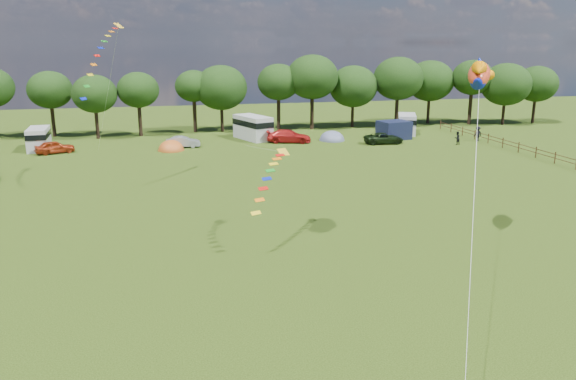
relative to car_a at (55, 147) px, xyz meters
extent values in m
plane|color=black|center=(18.03, -44.03, -0.70)|extent=(180.00, 180.00, 0.00)
cylinder|color=black|center=(-2.00, 12.29, 1.25)|extent=(0.47, 0.47, 3.90)
ellipsoid|color=black|center=(-2.00, 12.29, 5.29)|extent=(5.58, 5.58, 4.74)
cylinder|color=black|center=(3.67, 9.24, 1.08)|extent=(0.44, 0.44, 3.56)
ellipsoid|color=black|center=(3.67, 9.24, 4.94)|extent=(5.56, 5.56, 4.73)
cylinder|color=black|center=(8.94, 10.20, 1.27)|extent=(0.47, 0.47, 3.95)
ellipsoid|color=black|center=(8.94, 10.20, 5.25)|extent=(5.33, 5.33, 4.53)
cylinder|color=black|center=(16.11, 12.00, 1.46)|extent=(0.50, 0.50, 4.33)
ellipsoid|color=black|center=(16.11, 12.00, 5.49)|extent=(4.95, 4.95, 4.21)
cylinder|color=black|center=(19.74, 11.54, 0.95)|extent=(0.43, 0.43, 3.31)
ellipsoid|color=black|center=(19.74, 11.54, 5.25)|extent=(7.03, 7.03, 5.98)
cylinder|color=black|center=(27.69, 11.77, 1.48)|extent=(0.50, 0.50, 4.36)
ellipsoid|color=black|center=(27.69, 11.77, 5.85)|extent=(5.84, 5.84, 4.97)
cylinder|color=black|center=(32.28, 10.89, 1.57)|extent=(0.51, 0.51, 4.55)
ellipsoid|color=black|center=(32.28, 10.89, 6.53)|extent=(7.15, 7.15, 6.08)
cylinder|color=black|center=(38.52, 11.60, 0.90)|extent=(0.42, 0.42, 3.21)
ellipsoid|color=black|center=(38.52, 11.60, 5.09)|extent=(6.90, 6.90, 5.86)
cylinder|color=black|center=(45.01, 10.94, 1.38)|extent=(0.48, 0.48, 4.17)
ellipsoid|color=black|center=(45.01, 10.94, 6.15)|extent=(7.16, 7.16, 6.09)
cylinder|color=black|center=(51.00, 12.86, 1.13)|extent=(0.45, 0.45, 3.66)
ellipsoid|color=black|center=(51.00, 12.86, 5.60)|extent=(7.05, 7.05, 5.99)
cylinder|color=black|center=(56.45, 10.34, 1.62)|extent=(0.52, 0.52, 4.65)
ellipsoid|color=black|center=(56.45, 10.34, 6.18)|extent=(5.96, 5.96, 5.06)
cylinder|color=black|center=(61.19, 9.01, 0.89)|extent=(0.42, 0.42, 3.19)
ellipsoid|color=black|center=(61.19, 9.01, 5.19)|extent=(7.23, 7.23, 6.14)
cylinder|color=black|center=(66.58, 9.41, 1.06)|extent=(0.44, 0.44, 3.52)
ellipsoid|color=black|center=(66.58, 9.41, 5.15)|extent=(6.22, 6.22, 5.28)
cylinder|color=#472D19|center=(50.03, -20.03, -0.10)|extent=(0.12, 0.12, 1.20)
cylinder|color=#472D19|center=(50.03, -17.03, -0.10)|extent=(0.12, 0.12, 1.20)
cylinder|color=#472D19|center=(50.03, -18.53, 0.25)|extent=(0.08, 3.00, 0.08)
cylinder|color=#472D19|center=(50.03, -18.53, -0.15)|extent=(0.08, 3.00, 0.08)
cylinder|color=#472D19|center=(50.03, -14.03, -0.10)|extent=(0.12, 0.12, 1.20)
cylinder|color=#472D19|center=(50.03, -15.53, 0.25)|extent=(0.08, 3.00, 0.08)
cylinder|color=#472D19|center=(50.03, -15.53, -0.15)|extent=(0.08, 3.00, 0.08)
cylinder|color=#472D19|center=(50.03, -11.03, -0.10)|extent=(0.12, 0.12, 1.20)
cylinder|color=#472D19|center=(50.03, -12.53, 0.25)|extent=(0.08, 3.00, 0.08)
cylinder|color=#472D19|center=(50.03, -12.53, -0.15)|extent=(0.08, 3.00, 0.08)
cylinder|color=#472D19|center=(50.03, -8.03, -0.10)|extent=(0.12, 0.12, 1.20)
cylinder|color=#472D19|center=(50.03, -9.53, 0.25)|extent=(0.08, 3.00, 0.08)
cylinder|color=#472D19|center=(50.03, -9.53, -0.15)|extent=(0.08, 3.00, 0.08)
cylinder|color=#472D19|center=(50.03, -5.03, -0.10)|extent=(0.12, 0.12, 1.20)
cylinder|color=#472D19|center=(50.03, -6.53, 0.25)|extent=(0.08, 3.00, 0.08)
cylinder|color=#472D19|center=(50.03, -6.53, -0.15)|extent=(0.08, 3.00, 0.08)
cylinder|color=#472D19|center=(50.03, -2.03, -0.10)|extent=(0.12, 0.12, 1.20)
cylinder|color=#472D19|center=(50.03, -3.53, 0.25)|extent=(0.08, 3.00, 0.08)
cylinder|color=#472D19|center=(50.03, -3.53, -0.15)|extent=(0.08, 3.00, 0.08)
cylinder|color=#472D19|center=(50.03, 0.97, -0.10)|extent=(0.12, 0.12, 1.20)
cylinder|color=#472D19|center=(50.03, -0.53, 0.25)|extent=(0.08, 3.00, 0.08)
cylinder|color=#472D19|center=(50.03, -0.53, -0.15)|extent=(0.08, 3.00, 0.08)
cylinder|color=#472D19|center=(50.03, 3.97, -0.10)|extent=(0.12, 0.12, 1.20)
cylinder|color=#472D19|center=(50.03, 2.47, 0.25)|extent=(0.08, 3.00, 0.08)
cylinder|color=#472D19|center=(50.03, 2.47, -0.15)|extent=(0.08, 3.00, 0.08)
cylinder|color=#472D19|center=(50.03, 6.97, -0.10)|extent=(0.12, 0.12, 1.20)
cylinder|color=#472D19|center=(50.03, 5.47, 0.25)|extent=(0.08, 3.00, 0.08)
cylinder|color=#472D19|center=(50.03, 5.47, -0.15)|extent=(0.08, 3.00, 0.08)
imported|color=#9C3011|center=(0.00, 0.00, 0.00)|extent=(4.53, 3.01, 1.41)
imported|color=gray|center=(13.92, 0.55, -0.06)|extent=(3.75, 1.62, 1.29)
imported|color=#B41B18|center=(26.67, 0.97, 0.07)|extent=(5.58, 3.53, 1.55)
imported|color=black|center=(37.64, -2.36, -0.05)|extent=(4.92, 2.46, 1.31)
cube|color=#B2B2B4|center=(-2.09, 2.74, 0.54)|extent=(2.40, 5.09, 2.49)
cube|color=black|center=(-2.09, 2.74, 1.05)|extent=(2.45, 5.19, 0.59)
cylinder|color=black|center=(-2.00, 1.18, -0.35)|extent=(0.71, 0.30, 0.70)
cylinder|color=black|center=(-2.18, 4.31, -0.35)|extent=(0.71, 0.30, 0.70)
cube|color=#BABABC|center=(22.79, 4.37, 0.77)|extent=(4.41, 6.40, 2.95)
cube|color=black|center=(22.79, 4.37, 1.37)|extent=(4.50, 6.53, 0.70)
cylinder|color=black|center=(23.43, 2.63, -0.29)|extent=(0.88, 0.58, 0.83)
cylinder|color=black|center=(22.14, 6.11, -0.29)|extent=(0.88, 0.58, 0.83)
cube|color=#B9BABB|center=(43.57, 4.17, 0.59)|extent=(4.04, 5.63, 2.59)
cube|color=black|center=(43.57, 4.17, 1.12)|extent=(4.12, 5.74, 0.61)
cylinder|color=black|center=(42.94, 2.67, -0.34)|extent=(0.78, 0.53, 0.73)
cylinder|color=black|center=(44.20, 5.67, -0.34)|extent=(0.78, 0.53, 0.73)
ellipsoid|color=#BF591F|center=(12.49, -1.08, -0.68)|extent=(2.85, 3.28, 2.34)
cylinder|color=#BF591F|center=(12.49, -1.08, -0.66)|extent=(2.99, 2.99, 0.08)
ellipsoid|color=slate|center=(32.25, 1.25, -0.68)|extent=(3.05, 3.51, 2.38)
cylinder|color=slate|center=(32.25, 1.25, -0.66)|extent=(3.20, 3.20, 0.08)
cube|color=#141934|center=(40.20, 0.64, 0.43)|extent=(4.12, 3.58, 2.27)
ellipsoid|color=#F34321|center=(29.23, -35.80, 9.37)|extent=(2.80, 3.41, 1.89)
ellipsoid|color=#F3B500|center=(29.23, -35.80, 9.22)|extent=(1.74, 2.13, 1.03)
cone|color=orange|center=(28.45, -37.00, 9.67)|extent=(1.33, 1.42, 0.99)
cone|color=#0015B9|center=(28.45, -37.00, 9.08)|extent=(1.33, 1.42, 0.99)
cone|color=#0015B9|center=(29.28, -35.72, 9.98)|extent=(1.08, 1.04, 0.84)
sphere|color=white|center=(29.56, -34.66, 9.55)|extent=(0.31, 0.31, 0.31)
sphere|color=black|center=(29.56, -34.57, 9.55)|extent=(0.16, 0.16, 0.16)
cube|color=yellow|center=(8.54, -14.68, 12.48)|extent=(0.85, 0.88, 0.42)
cube|color=red|center=(8.27, -15.18, 12.25)|extent=(0.54, 0.66, 0.12)
cube|color=orange|center=(8.00, -15.67, 11.99)|extent=(0.54, 0.66, 0.13)
cube|color=yellow|center=(7.73, -16.17, 11.64)|extent=(0.53, 0.66, 0.14)
cube|color=#198C1E|center=(7.46, -16.66, 11.22)|extent=(0.53, 0.65, 0.15)
cube|color=#0C1EB2|center=(7.19, -17.16, 10.71)|extent=(0.53, 0.65, 0.16)
cube|color=red|center=(6.92, -17.65, 10.13)|extent=(0.52, 0.65, 0.17)
cube|color=orange|center=(6.65, -18.15, 9.46)|extent=(0.52, 0.64, 0.18)
cube|color=yellow|center=(6.38, -18.64, 8.72)|extent=(0.51, 0.64, 0.19)
cube|color=#198C1E|center=(6.11, -19.14, 7.89)|extent=(0.50, 0.64, 0.20)
cube|color=#0C1EB2|center=(5.84, -19.63, 6.99)|extent=(0.50, 0.63, 0.21)
cube|color=gold|center=(18.85, -31.11, 4.45)|extent=(0.82, 0.76, 0.40)
cube|color=red|center=(18.54, -31.65, 4.38)|extent=(0.65, 0.44, 0.11)
cube|color=orange|center=(18.22, -32.19, 4.27)|extent=(0.65, 0.44, 0.12)
cube|color=yellow|center=(17.91, -32.73, 4.08)|extent=(0.65, 0.43, 0.14)
cube|color=#198C1E|center=(17.59, -33.27, 3.80)|extent=(0.64, 0.43, 0.15)
cube|color=#0C1EB2|center=(17.28, -33.81, 3.45)|extent=(0.64, 0.42, 0.16)
cube|color=red|center=(16.96, -34.35, 3.02)|extent=(0.64, 0.42, 0.17)
cube|color=orange|center=(16.65, -34.89, 2.51)|extent=(0.64, 0.41, 0.17)
cube|color=yellow|center=(16.33, -35.43, 1.92)|extent=(0.64, 0.41, 0.18)
imported|color=black|center=(45.91, -4.95, 0.09)|extent=(0.86, 0.66, 1.58)
imported|color=black|center=(49.67, -3.22, 0.21)|extent=(1.28, 0.81, 1.83)
camera|label=1|loc=(11.36, -64.98, 11.12)|focal=35.00mm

